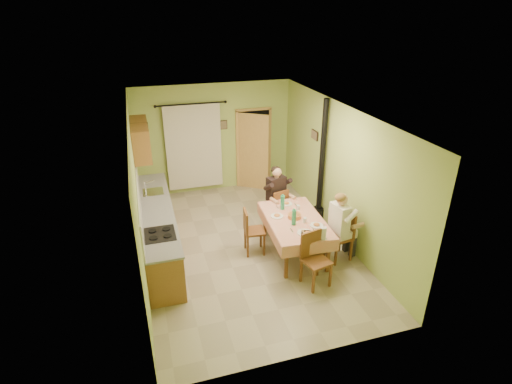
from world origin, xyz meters
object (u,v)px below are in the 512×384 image
object	(u,v)px
chair_left	(254,239)
man_right	(341,219)
man_far	(277,191)
chair_near	(315,270)
chair_right	(339,245)
dining_table	(294,236)
chair_far	(277,215)
stove_flue	(321,179)

from	to	relation	value
chair_left	man_right	bearing A→B (deg)	71.60
chair_left	man_far	bearing A→B (deg)	143.68
chair_near	chair_right	bearing A→B (deg)	-154.85
dining_table	chair_far	bearing A→B (deg)	92.53
stove_flue	man_far	bearing A→B (deg)	-179.55
dining_table	man_far	distance (m)	1.20
dining_table	man_right	xyz separation A→B (m)	(0.74, -0.44, 0.50)
chair_right	stove_flue	bearing A→B (deg)	-19.94
chair_left	chair_far	bearing A→B (deg)	143.17
man_right	stove_flue	world-z (taller)	stove_flue
chair_near	chair_left	bearing A→B (deg)	-72.44
man_far	stove_flue	size ratio (longest dim) A/B	0.50
chair_far	man_far	bearing A→B (deg)	90.00
chair_far	man_right	distance (m)	1.79
man_right	chair_far	bearing A→B (deg)	15.99
dining_table	chair_left	xyz separation A→B (m)	(-0.76, 0.24, -0.09)
dining_table	stove_flue	size ratio (longest dim) A/B	0.66
dining_table	stove_flue	world-z (taller)	stove_flue
chair_far	man_right	size ratio (longest dim) A/B	0.67
chair_far	chair_right	xyz separation A→B (m)	(0.74, -1.52, 0.00)
chair_near	chair_left	xyz separation A→B (m)	(-0.75, 1.28, -0.00)
chair_near	man_far	world-z (taller)	man_far
dining_table	stove_flue	bearing A→B (deg)	49.97
dining_table	chair_near	xyz separation A→B (m)	(-0.01, -1.04, -0.09)
dining_table	man_far	xyz separation A→B (m)	(0.01, 1.09, 0.50)
chair_far	chair_right	size ratio (longest dim) A/B	0.94
man_far	man_right	bearing A→B (deg)	-79.08
man_far	stove_flue	xyz separation A→B (m)	(1.03, 0.01, 0.15)
chair_near	stove_flue	world-z (taller)	stove_flue
stove_flue	chair_right	bearing A→B (deg)	-100.44
dining_table	man_right	size ratio (longest dim) A/B	1.33
chair_left	man_right	world-z (taller)	man_right
man_right	stove_flue	xyz separation A→B (m)	(0.30, 1.54, 0.15)
chair_near	chair_right	world-z (taller)	chair_near
chair_near	chair_left	distance (m)	1.49
dining_table	chair_far	distance (m)	1.09
man_right	stove_flue	bearing A→B (deg)	-20.43
chair_left	stove_flue	distance (m)	2.13
chair_far	chair_near	bearing A→B (deg)	-105.25
chair_near	stove_flue	distance (m)	2.50
chair_near	man_right	size ratio (longest dim) A/B	0.71
chair_right	man_right	size ratio (longest dim) A/B	0.71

